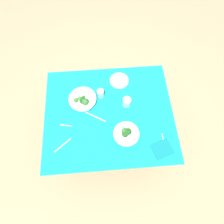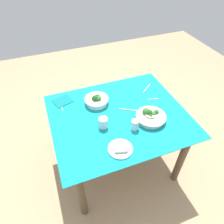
% 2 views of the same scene
% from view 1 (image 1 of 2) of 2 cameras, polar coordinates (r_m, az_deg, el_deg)
% --- Properties ---
extents(ground_plane, '(6.00, 6.00, 0.00)m').
position_cam_1_polar(ground_plane, '(2.47, -0.70, -7.35)').
color(ground_plane, tan).
extents(dining_table, '(1.23, 1.04, 0.76)m').
position_cam_1_polar(dining_table, '(1.87, -0.92, -1.88)').
color(dining_table, teal).
rests_on(dining_table, ground_plane).
extents(broccoli_bowl_far, '(0.27, 0.27, 0.10)m').
position_cam_1_polar(broccoli_bowl_far, '(1.81, -9.02, 3.72)').
color(broccoli_bowl_far, silver).
rests_on(broccoli_bowl_far, dining_table).
extents(broccoli_bowl_near, '(0.23, 0.23, 0.11)m').
position_cam_1_polar(broccoli_bowl_near, '(1.65, 4.39, -6.80)').
color(broccoli_bowl_near, white).
rests_on(broccoli_bowl_near, dining_table).
extents(bread_side_plate, '(0.20, 0.20, 0.03)m').
position_cam_1_polar(bread_side_plate, '(1.93, 2.25, 9.77)').
color(bread_side_plate, '#99C6D1').
rests_on(bread_side_plate, dining_table).
extents(water_glass_center, '(0.08, 0.08, 0.10)m').
position_cam_1_polar(water_glass_center, '(1.77, 4.59, 3.07)').
color(water_glass_center, silver).
rests_on(water_glass_center, dining_table).
extents(water_glass_side, '(0.07, 0.07, 0.09)m').
position_cam_1_polar(water_glass_side, '(1.81, -3.51, 5.77)').
color(water_glass_side, silver).
rests_on(water_glass_side, dining_table).
extents(fork_by_far_bowl, '(0.02, 0.11, 0.00)m').
position_cam_1_polar(fork_by_far_bowl, '(1.74, 15.62, -8.39)').
color(fork_by_far_bowl, '#B7B7BC').
rests_on(fork_by_far_bowl, dining_table).
extents(fork_by_near_bowl, '(0.11, 0.04, 0.00)m').
position_cam_1_polar(fork_by_near_bowl, '(1.77, -14.15, -4.02)').
color(fork_by_near_bowl, '#B7B7BC').
rests_on(fork_by_near_bowl, dining_table).
extents(table_knife_left, '(0.15, 0.12, 0.00)m').
position_cam_1_polar(table_knife_left, '(1.72, -14.98, -9.88)').
color(table_knife_left, '#B7B7BC').
rests_on(table_knife_left, dining_table).
extents(table_knife_right, '(0.19, 0.12, 0.00)m').
position_cam_1_polar(table_knife_right, '(1.75, -5.15, -1.47)').
color(table_knife_right, '#B7B7BC').
rests_on(table_knife_right, dining_table).
extents(napkin_folded_upper, '(0.21, 0.19, 0.01)m').
position_cam_1_polar(napkin_folded_upper, '(1.71, 15.26, -10.98)').
color(napkin_folded_upper, '#0F777D').
rests_on(napkin_folded_upper, dining_table).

